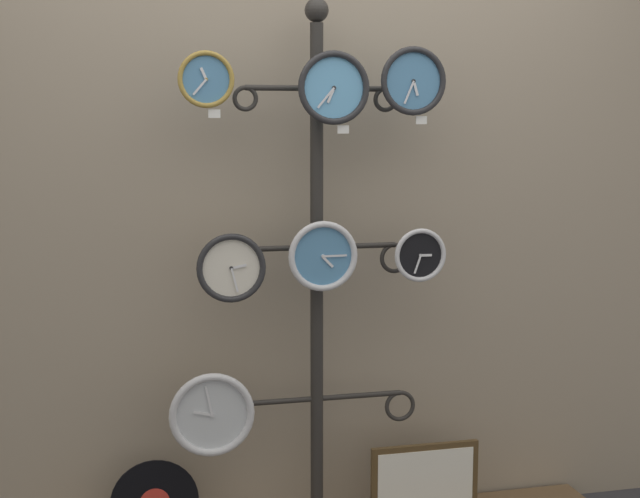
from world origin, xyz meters
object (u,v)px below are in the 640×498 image
object	(u,v)px
clock_middle_right	(420,255)
clock_bottom_left	(212,414)
display_stand	(317,347)
clock_middle_left	(231,268)
clock_top_center	(333,88)
clock_top_right	(413,81)
clock_middle_center	(322,256)
picture_frame	(425,483)
clock_top_left	(206,79)

from	to	relation	value
clock_middle_right	clock_bottom_left	size ratio (longest dim) A/B	0.65
clock_middle_right	clock_bottom_left	xyz separation A→B (m)	(-0.75, 0.02, -0.54)
display_stand	clock_middle_left	bearing A→B (deg)	-165.01
clock_top_center	clock_top_right	size ratio (longest dim) A/B	1.05
display_stand	clock_top_right	distance (m)	1.01
clock_top_center	clock_middle_center	size ratio (longest dim) A/B	1.01
picture_frame	clock_middle_left	bearing A→B (deg)	-179.13
clock_top_left	clock_middle_right	xyz separation A→B (m)	(0.75, -0.01, -0.61)
clock_middle_right	display_stand	bearing A→B (deg)	165.02
clock_middle_center	clock_middle_right	distance (m)	0.36
clock_middle_right	clock_middle_left	bearing A→B (deg)	179.21
clock_middle_left	clock_top_left	bearing A→B (deg)	178.66
clock_top_center	clock_bottom_left	xyz separation A→B (m)	(-0.43, 0.02, -1.12)
clock_top_left	clock_middle_left	size ratio (longest dim) A/B	0.79
display_stand	picture_frame	distance (m)	0.66
clock_bottom_left	display_stand	bearing A→B (deg)	11.48
clock_top_right	clock_middle_right	xyz separation A→B (m)	(0.03, -0.00, -0.61)
clock_top_right	picture_frame	world-z (taller)	clock_top_right
clock_top_center	clock_top_left	bearing A→B (deg)	177.47
picture_frame	clock_top_center	bearing A→B (deg)	-175.57
clock_bottom_left	clock_top_right	bearing A→B (deg)	-1.14
clock_top_right	clock_middle_center	bearing A→B (deg)	179.34
clock_top_right	clock_middle_left	size ratio (longest dim) A/B	1.00
display_stand	clock_bottom_left	bearing A→B (deg)	-168.52
picture_frame	clock_middle_center	bearing A→B (deg)	-177.78
display_stand	clock_top_right	world-z (taller)	display_stand
clock_top_left	clock_top_right	size ratio (longest dim) A/B	0.79
clock_top_left	clock_middle_left	bearing A→B (deg)	-1.34
clock_top_right	clock_bottom_left	world-z (taller)	clock_top_right
clock_top_center	clock_bottom_left	world-z (taller)	clock_top_center
clock_middle_center	clock_middle_right	bearing A→B (deg)	-0.75
picture_frame	clock_top_right	bearing A→B (deg)	-165.73
clock_middle_center	clock_middle_right	xyz separation A→B (m)	(0.36, -0.00, -0.01)
clock_middle_left	clock_bottom_left	world-z (taller)	clock_middle_left
clock_top_center	clock_middle_right	size ratio (longest dim) A/B	1.29
clock_middle_center	clock_middle_right	size ratio (longest dim) A/B	1.28
clock_middle_left	clock_middle_center	world-z (taller)	clock_middle_center
clock_top_left	clock_top_center	xyz separation A→B (m)	(0.43, -0.02, -0.02)
clock_middle_left	clock_middle_center	xyz separation A→B (m)	(0.32, -0.00, 0.03)
picture_frame	clock_bottom_left	bearing A→B (deg)	-179.63
clock_middle_center	picture_frame	bearing A→B (deg)	2.22
clock_top_center	picture_frame	distance (m)	1.50
display_stand	clock_middle_right	bearing A→B (deg)	-14.98
display_stand	clock_bottom_left	world-z (taller)	display_stand
clock_middle_center	clock_middle_right	world-z (taller)	clock_middle_center
clock_middle_center	clock_bottom_left	bearing A→B (deg)	178.46
clock_top_left	clock_bottom_left	distance (m)	1.15
clock_top_right	clock_middle_left	distance (m)	0.90
display_stand	clock_middle_right	world-z (taller)	display_stand
display_stand	picture_frame	xyz separation A→B (m)	(0.40, -0.07, -0.52)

